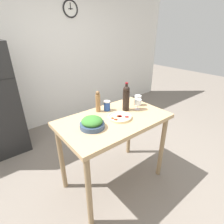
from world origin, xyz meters
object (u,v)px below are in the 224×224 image
at_px(wine_glass_near, 138,102).
at_px(homemade_pizza, 120,117).
at_px(salad_bowl, 92,123).
at_px(salt_canister, 107,106).
at_px(pepper_mill, 98,102).
at_px(wine_bottle, 126,98).
at_px(wine_glass_far, 138,98).

height_order(wine_glass_near, homemade_pizza, wine_glass_near).
xyz_separation_m(salad_bowl, salt_canister, (0.36, 0.23, 0.01)).
bearing_deg(salt_canister, salad_bowl, -147.16).
bearing_deg(salt_canister, pepper_mill, 159.21).
height_order(pepper_mill, salad_bowl, pepper_mill).
bearing_deg(pepper_mill, salt_canister, -20.79).
xyz_separation_m(wine_bottle, salad_bowl, (-0.54, -0.10, -0.11)).
height_order(wine_glass_far, salt_canister, wine_glass_far).
relative_size(wine_bottle, wine_glass_near, 2.64).
height_order(wine_bottle, wine_glass_far, wine_bottle).
distance_m(homemade_pizza, salt_canister, 0.26).
distance_m(wine_glass_far, homemade_pizza, 0.44).
bearing_deg(wine_glass_near, pepper_mill, 148.30).
xyz_separation_m(wine_bottle, salt_canister, (-0.18, 0.14, -0.10)).
xyz_separation_m(wine_bottle, wine_glass_far, (0.22, 0.02, -0.07)).
relative_size(homemade_pizza, salt_canister, 2.24).
relative_size(wine_glass_far, homemade_pizza, 0.49).
relative_size(wine_bottle, salad_bowl, 1.38).
bearing_deg(wine_bottle, salt_canister, 142.22).
bearing_deg(homemade_pizza, wine_glass_far, 17.49).
height_order(wine_bottle, homemade_pizza, wine_bottle).
relative_size(wine_glass_near, wine_glass_far, 1.00).
relative_size(pepper_mill, homemade_pizza, 0.96).
bearing_deg(pepper_mill, wine_bottle, -32.26).
relative_size(wine_glass_near, homemade_pizza, 0.49).
bearing_deg(wine_glass_far, homemade_pizza, -162.51).
relative_size(salad_bowl, homemade_pizza, 0.94).
distance_m(wine_glass_far, salad_bowl, 0.77).
distance_m(wine_bottle, salt_canister, 0.25).
xyz_separation_m(wine_glass_far, pepper_mill, (-0.50, 0.16, 0.03)).
bearing_deg(wine_glass_near, salad_bowl, -178.13).
height_order(wine_bottle, pepper_mill, wine_bottle).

